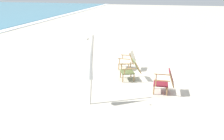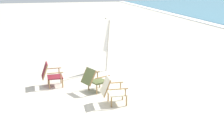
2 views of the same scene
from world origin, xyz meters
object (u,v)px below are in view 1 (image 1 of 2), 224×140
at_px(beach_chair_front_right, 131,69).
at_px(beach_chair_back_right, 166,81).
at_px(beach_chair_back_left, 128,60).
at_px(umbrella_furled_white, 90,61).

bearing_deg(beach_chair_front_right, beach_chair_back_right, -123.52).
height_order(beach_chair_back_left, beach_chair_front_right, beach_chair_back_left).
xyz_separation_m(beach_chair_back_right, beach_chair_back_left, (1.97, 1.61, -0.00)).
distance_m(beach_chair_back_right, beach_chair_front_right, 1.56).
bearing_deg(umbrella_furled_white, beach_chair_back_left, -10.64).
bearing_deg(beach_chair_front_right, umbrella_furled_white, 156.26).
bearing_deg(beach_chair_back_right, umbrella_furled_white, 118.72).
height_order(beach_chair_front_right, umbrella_furled_white, umbrella_furled_white).
relative_size(beach_chair_front_right, umbrella_furled_white, 0.44).
bearing_deg(umbrella_furled_white, beach_chair_front_right, -23.74).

